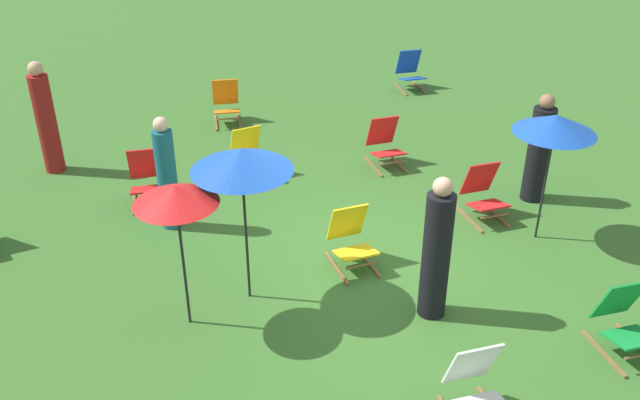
% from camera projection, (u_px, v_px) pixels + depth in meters
% --- Properties ---
extents(ground_plane, '(40.00, 40.00, 0.00)m').
position_uv_depth(ground_plane, '(361.00, 276.00, 8.68)').
color(ground_plane, '#386B28').
extents(deckchair_0, '(0.61, 0.83, 0.83)m').
position_uv_depth(deckchair_0, '(624.00, 321.00, 7.32)').
color(deckchair_0, olive).
rests_on(deckchair_0, ground).
extents(deckchair_2, '(0.62, 0.84, 0.83)m').
position_uv_depth(deckchair_2, '(410.00, 72.00, 14.55)').
color(deckchair_2, olive).
rests_on(deckchair_2, ground).
extents(deckchair_3, '(0.60, 0.83, 0.83)m').
position_uv_depth(deckchair_3, '(477.00, 389.00, 6.45)').
color(deckchair_3, olive).
rests_on(deckchair_3, ground).
extents(deckchair_4, '(0.63, 0.85, 0.83)m').
position_uv_depth(deckchair_4, '(146.00, 179.00, 10.22)').
color(deckchair_4, olive).
rests_on(deckchair_4, ground).
extents(deckchair_7, '(0.50, 0.77, 0.83)m').
position_uv_depth(deckchair_7, '(249.00, 155.00, 10.94)').
color(deckchair_7, olive).
rests_on(deckchair_7, ground).
extents(deckchair_9, '(0.54, 0.80, 0.83)m').
position_uv_depth(deckchair_9, '(351.00, 240.00, 8.74)').
color(deckchair_9, olive).
rests_on(deckchair_9, ground).
extents(deckchair_10, '(0.57, 0.82, 0.83)m').
position_uv_depth(deckchair_10, '(483.00, 194.00, 9.81)').
color(deckchair_10, olive).
rests_on(deckchair_10, ground).
extents(deckchair_11, '(0.57, 0.82, 0.83)m').
position_uv_depth(deckchair_11, '(385.00, 144.00, 11.31)').
color(deckchair_11, olive).
rests_on(deckchair_11, ground).
extents(deckchair_12, '(0.67, 0.86, 0.83)m').
position_uv_depth(deckchair_12, '(226.00, 104.00, 12.93)').
color(deckchair_12, olive).
rests_on(deckchair_12, ground).
extents(umbrella_0, '(1.06, 1.06, 1.81)m').
position_uv_depth(umbrella_0, '(556.00, 124.00, 8.67)').
color(umbrella_0, black).
rests_on(umbrella_0, ground).
extents(umbrella_1, '(1.14, 1.14, 1.97)m').
position_uv_depth(umbrella_1, '(241.00, 160.00, 7.42)').
color(umbrella_1, black).
rests_on(umbrella_1, ground).
extents(umbrella_2, '(0.91, 0.91, 1.76)m').
position_uv_depth(umbrella_2, '(176.00, 196.00, 7.08)').
color(umbrella_2, black).
rests_on(umbrella_2, ground).
extents(person_0, '(0.46, 0.46, 1.67)m').
position_uv_depth(person_0, '(539.00, 152.00, 10.08)').
color(person_0, black).
rests_on(person_0, ground).
extents(person_1, '(0.40, 0.40, 1.77)m').
position_uv_depth(person_1, '(436.00, 253.00, 7.63)').
color(person_1, black).
rests_on(person_1, ground).
extents(person_2, '(0.43, 0.43, 1.85)m').
position_uv_depth(person_2, '(46.00, 120.00, 10.88)').
color(person_2, maroon).
rests_on(person_2, ground).
extents(person_3, '(0.31, 0.31, 1.65)m').
position_uv_depth(person_3, '(167.00, 176.00, 9.38)').
color(person_3, '#195972').
rests_on(person_3, ground).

